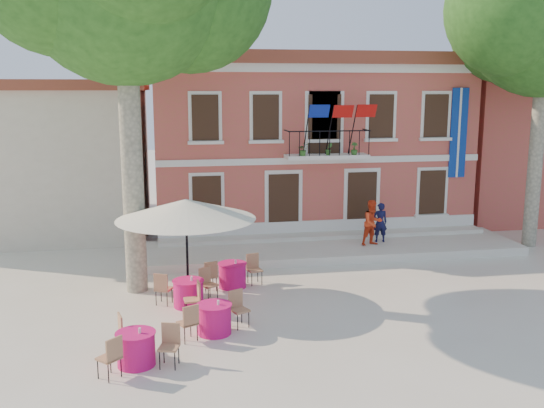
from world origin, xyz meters
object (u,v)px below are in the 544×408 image
Objects in this scene: pedestrian_navy at (380,222)px; cafe_table_3 at (232,274)px; pedestrian_orange at (373,223)px; cafe_table_0 at (188,292)px; cafe_table_2 at (136,347)px; patio_umbrella at (186,209)px; cafe_table_1 at (214,318)px.

pedestrian_navy is 0.77× the size of cafe_table_3.
pedestrian_orange is at bearing 46.74° from pedestrian_navy.
cafe_table_0 and cafe_table_2 have the same top height.
cafe_table_3 is at bearing 30.92° from patio_umbrella.
pedestrian_navy reaches higher than cafe_table_0.
cafe_table_3 is (-5.60, -3.08, -0.73)m from pedestrian_orange.
cafe_table_2 is at bearing -110.16° from cafe_table_0.
cafe_table_1 is (-6.90, -7.04, -0.64)m from pedestrian_navy.
cafe_table_1 is 1.06× the size of cafe_table_2.
patio_umbrella is at bearing 72.54° from cafe_table_2.
cafe_table_2 is (-8.76, -8.51, -0.63)m from pedestrian_navy.
patio_umbrella is 2.04× the size of cafe_table_3.
patio_umbrella is 2.64× the size of pedestrian_navy.
patio_umbrella is 2.15× the size of cafe_table_0.
patio_umbrella is at bearing -149.08° from cafe_table_3.
patio_umbrella is at bearing 34.01° from pedestrian_navy.
cafe_table_3 is (1.41, 1.48, -0.01)m from cafe_table_0.
pedestrian_orange is 8.40m from cafe_table_0.
pedestrian_orange is (7.00, 3.92, -1.52)m from patio_umbrella.
patio_umbrella is 2.21× the size of cafe_table_2.
pedestrian_navy is 0.81× the size of cafe_table_0.
pedestrian_navy reaches higher than cafe_table_1.
cafe_table_0 is at bearing -163.87° from pedestrian_orange.
patio_umbrella is 8.77m from pedestrian_navy.
pedestrian_orange reaches higher than cafe_table_2.
pedestrian_orange is 6.44m from cafe_table_3.
pedestrian_orange is 0.89× the size of cafe_table_1.
cafe_table_2 is at bearing -118.40° from cafe_table_3.
cafe_table_0 is (-0.02, -0.64, -2.25)m from patio_umbrella.
cafe_table_3 is at bearing 33.84° from pedestrian_navy.
cafe_table_1 and cafe_table_3 have the same top height.
cafe_table_2 is 5.70m from cafe_table_3.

